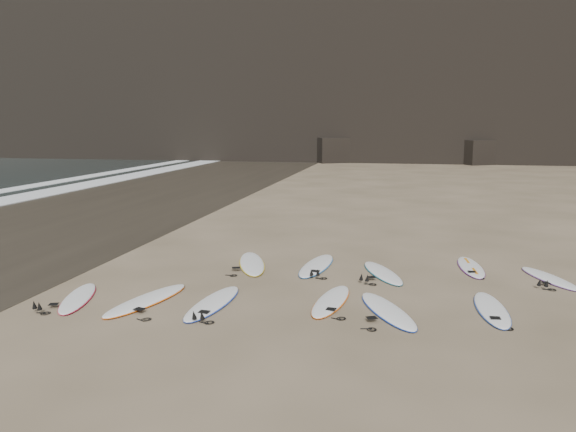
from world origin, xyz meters
name	(u,v)px	position (x,y,z in m)	size (l,w,h in m)	color
ground	(345,303)	(0.00, 0.00, 0.00)	(240.00, 240.00, 0.00)	#897559
wet_sand	(71,213)	(-13.00, 10.00, 0.00)	(12.00, 200.00, 0.01)	#383026
surfboard_0	(147,300)	(-4.31, -0.78, 0.05)	(0.64, 2.66, 0.10)	white
surfboard_1	(213,302)	(-2.81, -0.68, 0.05)	(0.62, 2.57, 0.09)	white
surfboard_2	(331,300)	(-0.31, -0.02, 0.04)	(0.58, 2.42, 0.09)	white
surfboard_3	(388,310)	(0.93, -0.43, 0.05)	(0.61, 2.52, 0.09)	white
surfboard_4	(492,309)	(3.07, 0.09, 0.04)	(0.58, 2.41, 0.09)	white
surfboard_5	(252,263)	(-2.88, 2.85, 0.05)	(0.65, 2.71, 0.10)	white
surfboard_6	(317,265)	(-1.08, 2.98, 0.05)	(0.64, 2.67, 0.10)	white
surfboard_7	(383,273)	(0.72, 2.58, 0.04)	(0.58, 2.41, 0.09)	white
surfboard_8	(471,267)	(3.05, 3.66, 0.04)	(0.57, 2.36, 0.09)	white
surfboard_9	(549,278)	(4.87, 2.90, 0.04)	(0.54, 2.26, 0.08)	white
surfboard_11	(78,298)	(-5.89, -0.93, 0.04)	(0.55, 2.31, 0.08)	white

